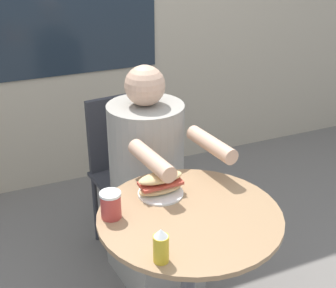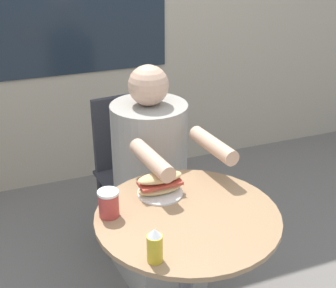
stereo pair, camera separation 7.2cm
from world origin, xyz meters
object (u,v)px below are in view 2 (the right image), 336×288
seated_diner (154,194)px  sandwich_on_plate (160,185)px  cafe_table (187,256)px  condiment_bottle (155,245)px  diner_chair (130,159)px  drink_cup (109,203)px

seated_diner → sandwich_on_plate: 0.48m
cafe_table → condiment_bottle: 0.39m
sandwich_on_plate → diner_chair: bearing=83.1°
diner_chair → drink_cup: size_ratio=8.36×
seated_diner → drink_cup: size_ratio=10.95×
drink_cup → sandwich_on_plate: bearing=18.2°
diner_chair → cafe_table: bearing=80.9°
cafe_table → seated_diner: seated_diner is taller
sandwich_on_plate → drink_cup: (-0.23, -0.08, 0.01)m
sandwich_on_plate → condiment_bottle: bearing=-112.7°
cafe_table → drink_cup: drink_cup is taller
sandwich_on_plate → cafe_table: bearing=-75.0°
diner_chair → drink_cup: diner_chair is taller
seated_diner → condiment_bottle: size_ratio=9.24×
cafe_table → seated_diner: (0.06, 0.54, -0.04)m
seated_diner → sandwich_on_plate: (-0.10, -0.37, 0.28)m
cafe_table → seated_diner: 0.55m
seated_diner → condiment_bottle: bearing=64.4°
diner_chair → sandwich_on_plate: diner_chair is taller
seated_diner → drink_cup: bearing=47.0°
condiment_bottle → seated_diner: bearing=70.9°
drink_cup → diner_chair: bearing=68.3°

